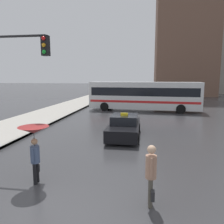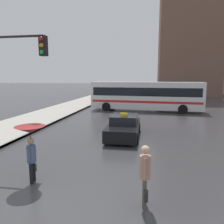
{
  "view_description": "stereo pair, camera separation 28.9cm",
  "coord_description": "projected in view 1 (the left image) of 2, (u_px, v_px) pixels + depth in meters",
  "views": [
    {
      "loc": [
        2.51,
        -5.05,
        3.61
      ],
      "look_at": [
        0.39,
        9.09,
        1.4
      ],
      "focal_mm": 35.0,
      "sensor_mm": 36.0,
      "label": 1
    },
    {
      "loc": [
        2.79,
        -5.0,
        3.61
      ],
      "look_at": [
        0.39,
        9.09,
        1.4
      ],
      "focal_mm": 35.0,
      "sensor_mm": 36.0,
      "label": 2
    }
  ],
  "objects": [
    {
      "name": "taxi",
      "position": [
        124.0,
        127.0,
        13.52
      ],
      "size": [
        1.91,
        4.3,
        1.51
      ],
      "rotation": [
        0.0,
        0.0,
        3.14
      ],
      "color": "black",
      "rests_on": "ground_plane"
    },
    {
      "name": "pedestrian_with_umbrella",
      "position": [
        34.0,
        138.0,
        7.37
      ],
      "size": [
        1.02,
        1.02,
        2.01
      ],
      "rotation": [
        0.0,
        0.0,
        1.68
      ],
      "color": "black",
      "rests_on": "ground_plane"
    },
    {
      "name": "traffic_light",
      "position": [
        0.0,
        71.0,
        9.23
      ],
      "size": [
        3.82,
        0.38,
        5.61
      ],
      "color": "black",
      "rests_on": "ground_plane"
    },
    {
      "name": "pedestrian_man",
      "position": [
        151.0,
        171.0,
        6.1
      ],
      "size": [
        0.32,
        0.6,
        1.79
      ],
      "rotation": [
        0.0,
        0.0,
        -1.55
      ],
      "color": "#4C473D",
      "rests_on": "ground_plane"
    },
    {
      "name": "city_bus",
      "position": [
        144.0,
        95.0,
        24.32
      ],
      "size": [
        12.27,
        3.59,
        3.21
      ],
      "rotation": [
        0.0,
        0.0,
        1.48
      ],
      "color": "silver",
      "rests_on": "ground_plane"
    },
    {
      "name": "ground_plane",
      "position": [
        48.0,
        214.0,
        5.85
      ],
      "size": [
        300.0,
        300.0,
        0.0
      ],
      "primitive_type": "plane",
      "color": "#38383A"
    },
    {
      "name": "building_tower_near",
      "position": [
        186.0,
        12.0,
        45.27
      ],
      "size": [
        11.91,
        10.46,
        34.27
      ],
      "color": "brown",
      "rests_on": "ground_plane"
    }
  ]
}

